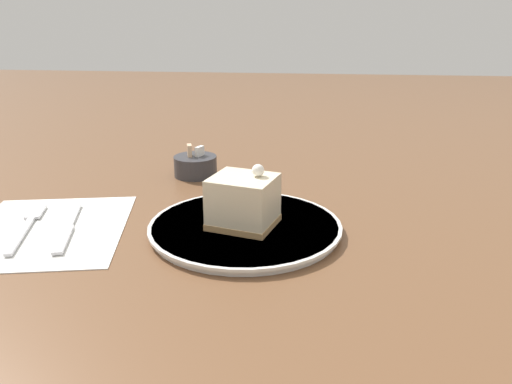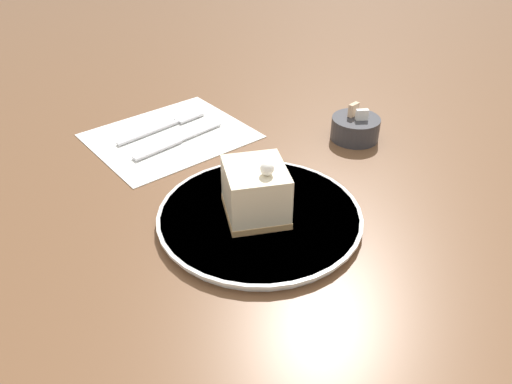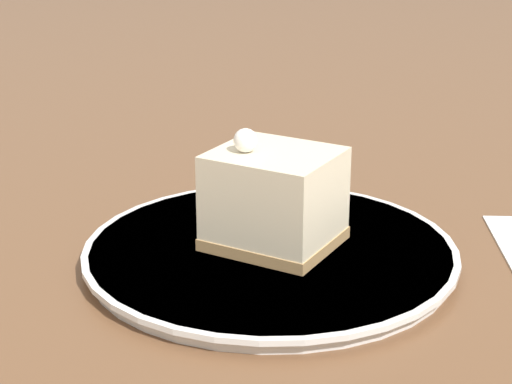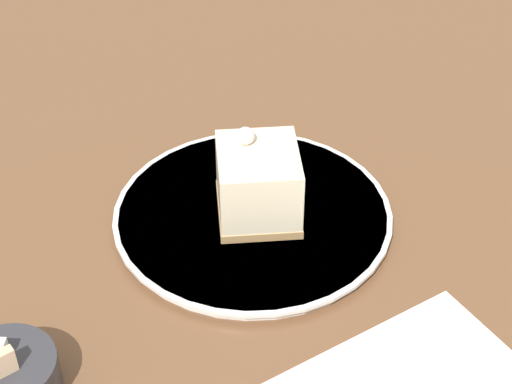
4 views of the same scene
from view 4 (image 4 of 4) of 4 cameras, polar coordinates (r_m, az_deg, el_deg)
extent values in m
plane|color=brown|center=(0.83, -3.20, -1.84)|extent=(4.00, 4.00, 0.00)
cylinder|color=silver|center=(0.83, -0.22, -1.67)|extent=(0.26, 0.26, 0.01)
cylinder|color=silver|center=(0.82, -0.22, -1.46)|extent=(0.27, 0.27, 0.00)
cube|color=#AD8451|center=(0.82, 0.15, -1.11)|extent=(0.10, 0.10, 0.01)
cube|color=beige|center=(0.80, 0.15, 0.80)|extent=(0.10, 0.09, 0.06)
sphere|color=white|center=(0.79, -0.64, 3.66)|extent=(0.02, 0.02, 0.02)
cube|color=silver|center=(0.70, 11.54, -12.43)|extent=(0.04, 0.09, 0.00)
cylinder|color=#333338|center=(0.70, -16.22, -11.85)|extent=(0.08, 0.08, 0.04)
cube|color=#D8B28C|center=(0.67, -16.55, -10.93)|extent=(0.01, 0.02, 0.02)
camera|label=1|loc=(1.11, 32.44, 20.07)|focal=35.00mm
camera|label=2|loc=(1.15, 3.89, 32.00)|focal=35.00mm
camera|label=3|loc=(0.63, -48.06, -2.26)|focal=60.00mm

